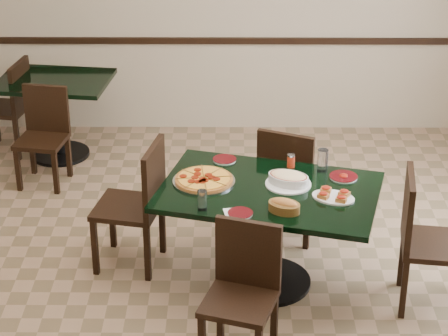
{
  "coord_description": "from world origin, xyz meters",
  "views": [
    {
      "loc": [
        -0.0,
        -5.23,
        3.47
      ],
      "look_at": [
        -0.04,
        0.0,
        0.9
      ],
      "focal_mm": 70.0,
      "sensor_mm": 36.0,
      "label": 1
    }
  ],
  "objects_px": {
    "chair_left": "(139,199)",
    "back_chair_near": "(44,130)",
    "chair_near": "(243,285)",
    "main_table": "(269,213)",
    "chair_right": "(423,234)",
    "back_table": "(56,103)",
    "pepperoni_pizza": "(204,179)",
    "bread_basket": "(284,206)",
    "back_chair_left": "(11,102)",
    "bruschetta_platter": "(333,195)",
    "lasagna_casserole": "(288,179)",
    "chair_far": "(289,178)"
  },
  "relations": [
    {
      "from": "bread_basket",
      "to": "bruschetta_platter",
      "type": "height_order",
      "value": "bread_basket"
    },
    {
      "from": "main_table",
      "to": "chair_left",
      "type": "bearing_deg",
      "value": 179.73
    },
    {
      "from": "pepperoni_pizza",
      "to": "lasagna_casserole",
      "type": "bearing_deg",
      "value": -4.16
    },
    {
      "from": "back_chair_left",
      "to": "bruschetta_platter",
      "type": "bearing_deg",
      "value": 58.64
    },
    {
      "from": "back_chair_left",
      "to": "chair_near",
      "type": "bearing_deg",
      "value": 44.59
    },
    {
      "from": "chair_far",
      "to": "back_table",
      "type": "bearing_deg",
      "value": -13.69
    },
    {
      "from": "back_table",
      "to": "chair_near",
      "type": "distance_m",
      "value": 3.33
    },
    {
      "from": "chair_far",
      "to": "pepperoni_pizza",
      "type": "xyz_separation_m",
      "value": [
        -0.62,
        -0.53,
        0.25
      ]
    },
    {
      "from": "chair_right",
      "to": "bruschetta_platter",
      "type": "bearing_deg",
      "value": 88.91
    },
    {
      "from": "back_chair_near",
      "to": "bread_basket",
      "type": "bearing_deg",
      "value": -35.03
    },
    {
      "from": "chair_right",
      "to": "bread_basket",
      "type": "relative_size",
      "value": 3.76
    },
    {
      "from": "back_table",
      "to": "pepperoni_pizza",
      "type": "height_order",
      "value": "pepperoni_pizza"
    },
    {
      "from": "bread_basket",
      "to": "chair_far",
      "type": "bearing_deg",
      "value": 110.52
    },
    {
      "from": "main_table",
      "to": "chair_near",
      "type": "distance_m",
      "value": 0.8
    },
    {
      "from": "chair_left",
      "to": "chair_right",
      "type": "bearing_deg",
      "value": 87.89
    },
    {
      "from": "back_table",
      "to": "back_chair_near",
      "type": "distance_m",
      "value": 0.5
    },
    {
      "from": "back_chair_left",
      "to": "bread_basket",
      "type": "height_order",
      "value": "back_chair_left"
    },
    {
      "from": "back_chair_near",
      "to": "pepperoni_pizza",
      "type": "xyz_separation_m",
      "value": [
        1.41,
        -1.51,
        0.3
      ]
    },
    {
      "from": "chair_near",
      "to": "chair_far",
      "type": "bearing_deg",
      "value": 93.28
    },
    {
      "from": "chair_left",
      "to": "back_chair_near",
      "type": "distance_m",
      "value": 1.67
    },
    {
      "from": "chair_right",
      "to": "chair_left",
      "type": "distance_m",
      "value": 1.98
    },
    {
      "from": "chair_right",
      "to": "bruschetta_platter",
      "type": "xyz_separation_m",
      "value": [
        -0.6,
        0.1,
        0.23
      ]
    },
    {
      "from": "chair_near",
      "to": "back_chair_near",
      "type": "distance_m",
      "value": 2.92
    },
    {
      "from": "bruschetta_platter",
      "to": "chair_far",
      "type": "bearing_deg",
      "value": 133.07
    },
    {
      "from": "bread_basket",
      "to": "chair_right",
      "type": "bearing_deg",
      "value": 31.35
    },
    {
      "from": "main_table",
      "to": "back_table",
      "type": "height_order",
      "value": "same"
    },
    {
      "from": "back_chair_left",
      "to": "bread_basket",
      "type": "xyz_separation_m",
      "value": [
        2.35,
        -2.51,
        0.3
      ]
    },
    {
      "from": "chair_left",
      "to": "bruschetta_platter",
      "type": "height_order",
      "value": "chair_left"
    },
    {
      "from": "chair_right",
      "to": "back_chair_left",
      "type": "height_order",
      "value": "chair_right"
    },
    {
      "from": "main_table",
      "to": "bruschetta_platter",
      "type": "height_order",
      "value": "bruschetta_platter"
    },
    {
      "from": "back_chair_near",
      "to": "bruschetta_platter",
      "type": "relative_size",
      "value": 2.42
    },
    {
      "from": "back_table",
      "to": "bread_basket",
      "type": "bearing_deg",
      "value": -44.36
    },
    {
      "from": "bruschetta_platter",
      "to": "lasagna_casserole",
      "type": "bearing_deg",
      "value": 171.51
    },
    {
      "from": "back_table",
      "to": "lasagna_casserole",
      "type": "height_order",
      "value": "lasagna_casserole"
    },
    {
      "from": "chair_near",
      "to": "back_chair_near",
      "type": "height_order",
      "value": "chair_near"
    },
    {
      "from": "back_chair_left",
      "to": "chair_left",
      "type": "bearing_deg",
      "value": 44.37
    },
    {
      "from": "pepperoni_pizza",
      "to": "back_chair_near",
      "type": "bearing_deg",
      "value": 133.13
    },
    {
      "from": "pepperoni_pizza",
      "to": "bread_basket",
      "type": "distance_m",
      "value": 0.67
    },
    {
      "from": "chair_near",
      "to": "back_chair_left",
      "type": "bearing_deg",
      "value": 142.75
    },
    {
      "from": "main_table",
      "to": "pepperoni_pizza",
      "type": "height_order",
      "value": "pepperoni_pizza"
    },
    {
      "from": "chair_right",
      "to": "back_chair_near",
      "type": "height_order",
      "value": "chair_right"
    },
    {
      "from": "back_chair_near",
      "to": "chair_near",
      "type": "bearing_deg",
      "value": -45.3
    },
    {
      "from": "chair_left",
      "to": "lasagna_casserole",
      "type": "distance_m",
      "value": 1.09
    },
    {
      "from": "chair_left",
      "to": "bruschetta_platter",
      "type": "bearing_deg",
      "value": 85.92
    },
    {
      "from": "lasagna_casserole",
      "to": "bread_basket",
      "type": "relative_size",
      "value": 1.31
    },
    {
      "from": "lasagna_casserole",
      "to": "bread_basket",
      "type": "bearing_deg",
      "value": -73.35
    },
    {
      "from": "main_table",
      "to": "chair_near",
      "type": "bearing_deg",
      "value": -88.51
    },
    {
      "from": "back_chair_near",
      "to": "back_chair_left",
      "type": "height_order",
      "value": "back_chair_left"
    },
    {
      "from": "main_table",
      "to": "chair_right",
      "type": "relative_size",
      "value": 1.71
    },
    {
      "from": "main_table",
      "to": "back_chair_near",
      "type": "bearing_deg",
      "value": 153.79
    }
  ]
}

